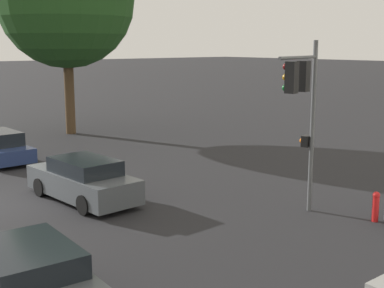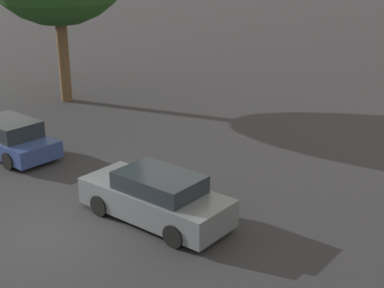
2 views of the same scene
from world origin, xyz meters
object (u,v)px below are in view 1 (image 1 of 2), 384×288
Objects in this scene: traffic_signal at (302,97)px; crossing_car_3 at (83,180)px; crossing_car_1 at (31,285)px; fire_hydrant at (376,206)px.

traffic_signal reaches higher than crossing_car_3.
crossing_car_1 is 4.77× the size of fire_hydrant.
crossing_car_1 is at bearing 141.29° from crossing_car_3.
crossing_car_3 is 5.11× the size of fire_hydrant.
traffic_signal is at bearing -146.31° from crossing_car_3.
traffic_signal reaches higher than fire_hydrant.
crossing_car_1 is at bearing 82.72° from traffic_signal.
crossing_car_3 is at bearing -142.98° from fire_hydrant.
traffic_signal is 9.43m from crossing_car_1.
fire_hydrant is (1.82, 1.36, -3.19)m from traffic_signal.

